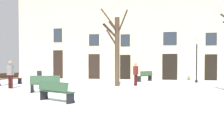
{
  "coord_description": "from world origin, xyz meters",
  "views": [
    {
      "loc": [
        3.17,
        -14.48,
        1.67
      ],
      "look_at": [
        0.0,
        1.98,
        1.13
      ],
      "focal_mm": 41.88,
      "sensor_mm": 36.0,
      "label": 1
    }
  ],
  "objects": [
    {
      "name": "person_by_shop_door",
      "position": [
        1.37,
        3.55,
        0.88
      ],
      "size": [
        0.34,
        0.43,
        1.6
      ],
      "rotation": [
        0.0,
        0.0,
        4.34
      ],
      "color": "#350F0F",
      "rests_on": "ground"
    },
    {
      "name": "litter_bin",
      "position": [
        -7.4,
        6.73,
        0.44
      ],
      "size": [
        0.43,
        0.43,
        0.87
      ],
      "color": "black",
      "rests_on": "ground"
    },
    {
      "name": "tree_foreground",
      "position": [
        0.12,
        2.97,
        2.61
      ],
      "size": [
        1.99,
        1.6,
        5.26
      ],
      "color": "#423326",
      "rests_on": "ground"
    },
    {
      "name": "bench_back_to_back_right",
      "position": [
        1.76,
        7.62,
        0.47
      ],
      "size": [
        1.26,
        1.63,
        0.88
      ],
      "rotation": [
        0.0,
        0.0,
        4.14
      ],
      "color": "#2D4C33",
      "rests_on": "ground"
    },
    {
      "name": "bench_near_center_tree",
      "position": [
        -2.95,
        -1.49,
        0.48
      ],
      "size": [
        1.67,
        0.8,
        0.94
      ],
      "rotation": [
        0.0,
        0.0,
        3.35
      ],
      "color": "#2D4C33",
      "rests_on": "ground"
    },
    {
      "name": "building_facade",
      "position": [
        0.0,
        10.09,
        4.29
      ],
      "size": [
        22.37,
        0.6,
        8.5
      ],
      "color": "beige",
      "rests_on": "ground"
    },
    {
      "name": "person_strolling",
      "position": [
        -6.09,
        0.21,
        0.96
      ],
      "size": [
        0.42,
        0.3,
        1.73
      ],
      "rotation": [
        0.0,
        0.0,
        2.92
      ],
      "color": "#350F0F",
      "rests_on": "ground"
    },
    {
      "name": "ground_plane",
      "position": [
        0.0,
        0.0,
        0.0
      ],
      "size": [
        35.79,
        35.79,
        0.0
      ],
      "primitive_type": "plane",
      "color": "white"
    },
    {
      "name": "streetlamp",
      "position": [
        5.86,
        7.19,
        2.15
      ],
      "size": [
        0.3,
        0.3,
        3.5
      ],
      "color": "black",
      "rests_on": "ground"
    },
    {
      "name": "bench_back_to_back_left",
      "position": [
        -7.66,
        2.51,
        0.45
      ],
      "size": [
        1.16,
        1.91,
        0.85
      ],
      "rotation": [
        0.0,
        0.0,
        1.17
      ],
      "color": "#3D2819",
      "rests_on": "ground"
    },
    {
      "name": "bench_far_corner",
      "position": [
        -1.18,
        -4.33,
        0.45
      ],
      "size": [
        1.83,
        1.25,
        0.85
      ],
      "rotation": [
        0.0,
        0.0,
        2.65
      ],
      "color": "#2D4C33",
      "rests_on": "ground"
    }
  ]
}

